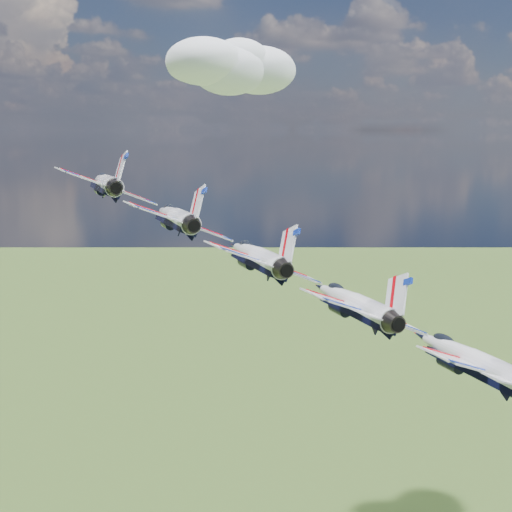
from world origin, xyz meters
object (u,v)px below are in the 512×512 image
object	(u,v)px
jet_0	(105,183)
jet_2	(256,256)
jet_3	(352,302)
jet_4	(467,358)
jet_1	(175,217)

from	to	relation	value
jet_0	jet_2	distance (m)	23.83
jet_2	jet_3	size ratio (longest dim) A/B	1.00
jet_0	jet_4	distance (m)	47.65
jet_0	jet_3	size ratio (longest dim) A/B	1.00
jet_3	jet_4	size ratio (longest dim) A/B	1.00
jet_0	jet_1	xyz separation A→B (m)	(6.91, -9.13, -3.29)
jet_0	jet_1	distance (m)	11.91
jet_1	jet_2	distance (m)	11.91
jet_1	jet_0	bearing A→B (deg)	123.32
jet_1	jet_2	world-z (taller)	jet_1
jet_0	jet_3	bearing A→B (deg)	-56.68
jet_3	jet_4	xyz separation A→B (m)	(6.91, -9.13, -3.29)
jet_2	jet_3	xyz separation A→B (m)	(6.91, -9.13, -3.29)
jet_0	jet_4	xyz separation A→B (m)	(27.65, -36.51, -13.16)
jet_2	jet_4	bearing A→B (deg)	-56.68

